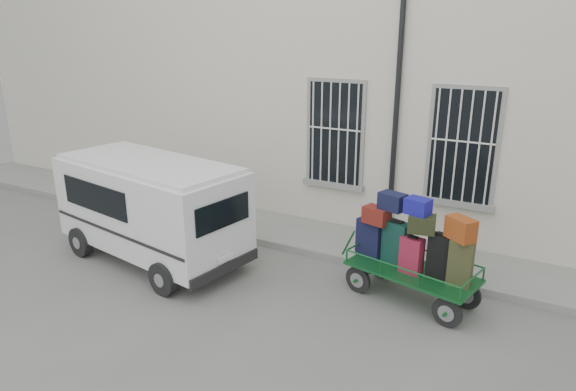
# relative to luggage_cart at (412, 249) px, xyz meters

# --- Properties ---
(ground) EXTENTS (80.00, 80.00, 0.00)m
(ground) POSITION_rel_luggage_cart_xyz_m (-2.06, -0.65, -0.93)
(ground) COLOR #62625D
(ground) RESTS_ON ground
(building) EXTENTS (24.00, 5.15, 6.00)m
(building) POSITION_rel_luggage_cart_xyz_m (-2.06, 4.85, 2.07)
(building) COLOR beige
(building) RESTS_ON ground
(sidewalk) EXTENTS (24.00, 1.70, 0.15)m
(sidewalk) POSITION_rel_luggage_cart_xyz_m (-2.06, 1.55, -0.86)
(sidewalk) COLOR gray
(sidewalk) RESTS_ON ground
(luggage_cart) EXTENTS (2.58, 1.43, 1.85)m
(luggage_cart) POSITION_rel_luggage_cart_xyz_m (0.00, 0.00, 0.00)
(luggage_cart) COLOR black
(luggage_cart) RESTS_ON ground
(van) EXTENTS (4.28, 2.36, 2.04)m
(van) POSITION_rel_luggage_cart_xyz_m (-4.97, -0.85, 0.24)
(van) COLOR silver
(van) RESTS_ON ground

